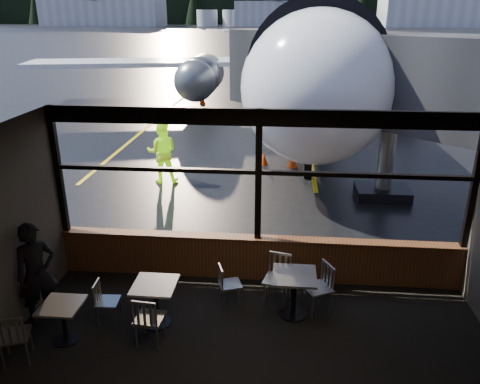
# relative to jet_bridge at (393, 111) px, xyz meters

# --- Properties ---
(ground_plane) EXTENTS (520.00, 520.00, 0.00)m
(ground_plane) POSITION_rel_jet_bridge_xyz_m (-3.60, 114.50, -2.45)
(ground_plane) COLOR black
(ground_plane) RESTS_ON ground
(ceiling) EXTENTS (8.00, 6.00, 0.04)m
(ceiling) POSITION_rel_jet_bridge_xyz_m (-3.60, -8.50, 1.05)
(ceiling) COLOR #38332D
(ceiling) RESTS_ON ground
(window_sill) EXTENTS (8.00, 0.28, 0.90)m
(window_sill) POSITION_rel_jet_bridge_xyz_m (-3.60, -5.50, -2.00)
(window_sill) COLOR brown
(window_sill) RESTS_ON ground
(window_header) EXTENTS (8.00, 0.18, 0.30)m
(window_header) POSITION_rel_jet_bridge_xyz_m (-3.60, -5.50, 0.90)
(window_header) COLOR black
(window_header) RESTS_ON ground
(mullion_left) EXTENTS (0.12, 0.12, 2.60)m
(mullion_left) POSITION_rel_jet_bridge_xyz_m (-7.55, -5.50, -0.25)
(mullion_left) COLOR black
(mullion_left) RESTS_ON ground
(mullion_centre) EXTENTS (0.12, 0.12, 2.60)m
(mullion_centre) POSITION_rel_jet_bridge_xyz_m (-3.60, -5.50, -0.25)
(mullion_centre) COLOR black
(mullion_centre) RESTS_ON ground
(mullion_right) EXTENTS (0.12, 0.12, 2.60)m
(mullion_right) POSITION_rel_jet_bridge_xyz_m (0.35, -5.50, -0.25)
(mullion_right) COLOR black
(mullion_right) RESTS_ON ground
(window_transom) EXTENTS (8.00, 0.10, 0.08)m
(window_transom) POSITION_rel_jet_bridge_xyz_m (-3.60, -5.50, -0.15)
(window_transom) COLOR black
(window_transom) RESTS_ON ground
(jet_bridge) EXTENTS (9.19, 11.23, 4.90)m
(jet_bridge) POSITION_rel_jet_bridge_xyz_m (0.00, 0.00, 0.00)
(jet_bridge) COLOR #2C2C2F
(jet_bridge) RESTS_ON ground_plane
(cafe_table_near) EXTENTS (0.76, 0.76, 0.83)m
(cafe_table_near) POSITION_rel_jet_bridge_xyz_m (-2.88, -6.70, -2.03)
(cafe_table_near) COLOR #99948D
(cafe_table_near) RESTS_ON carpet_floor
(cafe_table_mid) EXTENTS (0.73, 0.73, 0.80)m
(cafe_table_mid) POSITION_rel_jet_bridge_xyz_m (-5.26, -7.17, -2.05)
(cafe_table_mid) COLOR #A3A096
(cafe_table_mid) RESTS_ON carpet_floor
(cafe_table_left) EXTENTS (0.64, 0.64, 0.71)m
(cafe_table_left) POSITION_rel_jet_bridge_xyz_m (-6.65, -7.76, -2.10)
(cafe_table_left) COLOR #9C978F
(cafe_table_left) RESTS_ON carpet_floor
(chair_near_e) EXTENTS (0.70, 0.70, 0.96)m
(chair_near_e) POSITION_rel_jet_bridge_xyz_m (-2.47, -6.56, -1.97)
(chair_near_e) COLOR #B6B1A4
(chair_near_e) RESTS_ON carpet_floor
(chair_near_w) EXTENTS (0.56, 0.56, 0.81)m
(chair_near_w) POSITION_rel_jet_bridge_xyz_m (-4.05, -6.45, -2.04)
(chair_near_w) COLOR #B1ACA0
(chair_near_w) RESTS_ON carpet_floor
(chair_near_n) EXTENTS (0.64, 0.64, 0.97)m
(chair_near_n) POSITION_rel_jet_bridge_xyz_m (-3.19, -6.35, -1.97)
(chair_near_n) COLOR beige
(chair_near_n) RESTS_ON carpet_floor
(chair_mid_s) EXTENTS (0.55, 0.55, 0.93)m
(chair_mid_s) POSITION_rel_jet_bridge_xyz_m (-5.22, -7.67, -1.98)
(chair_mid_s) COLOR #AAA69A
(chair_mid_s) RESTS_ON carpet_floor
(chair_mid_w) EXTENTS (0.46, 0.46, 0.80)m
(chair_mid_w) POSITION_rel_jet_bridge_xyz_m (-6.11, -7.19, -2.05)
(chair_mid_w) COLOR #B7B2A5
(chair_mid_w) RESTS_ON carpet_floor
(chair_left_s) EXTENTS (0.64, 0.64, 0.92)m
(chair_left_s) POSITION_rel_jet_bridge_xyz_m (-7.19, -8.28, -1.99)
(chair_left_s) COLOR #B7B3A5
(chair_left_s) RESTS_ON carpet_floor
(passenger) EXTENTS (0.80, 0.79, 1.85)m
(passenger) POSITION_rel_jet_bridge_xyz_m (-7.30, -7.23, -1.52)
(passenger) COLOR black
(passenger) RESTS_ON carpet_floor
(ground_crew) EXTENTS (1.05, 0.87, 1.96)m
(ground_crew) POSITION_rel_jet_bridge_xyz_m (-6.95, 0.12, -1.47)
(ground_crew) COLOR #BFF219
(ground_crew) RESTS_ON ground_plane
(cone_nose) EXTENTS (0.31, 0.31, 0.43)m
(cone_nose) POSITION_rel_jet_bridge_xyz_m (-3.82, 2.22, -2.23)
(cone_nose) COLOR #DD5206
(cone_nose) RESTS_ON ground_plane
(cone_wing) EXTENTS (0.38, 0.38, 0.52)m
(cone_wing) POSITION_rel_jet_bridge_xyz_m (-7.98, 13.70, -2.19)
(cone_wing) COLOR #DE6207
(cone_wing) RESTS_ON ground_plane
(hangar_left) EXTENTS (45.00, 18.00, 11.00)m
(hangar_left) POSITION_rel_jet_bridge_xyz_m (-73.60, 174.50, 3.05)
(hangar_left) COLOR silver
(hangar_left) RESTS_ON ground_plane
(hangar_mid) EXTENTS (38.00, 15.00, 10.00)m
(hangar_mid) POSITION_rel_jet_bridge_xyz_m (-3.60, 179.50, 2.55)
(hangar_mid) COLOR silver
(hangar_mid) RESTS_ON ground_plane
(hangar_right) EXTENTS (50.00, 20.00, 12.00)m
(hangar_right) POSITION_rel_jet_bridge_xyz_m (56.40, 172.50, 3.55)
(hangar_right) COLOR silver
(hangar_right) RESTS_ON ground_plane
(fuel_tank_a) EXTENTS (8.00, 8.00, 6.00)m
(fuel_tank_a) POSITION_rel_jet_bridge_xyz_m (-33.60, 176.50, 0.55)
(fuel_tank_a) COLOR silver
(fuel_tank_a) RESTS_ON ground_plane
(fuel_tank_b) EXTENTS (8.00, 8.00, 6.00)m
(fuel_tank_b) POSITION_rel_jet_bridge_xyz_m (-23.60, 176.50, 0.55)
(fuel_tank_b) COLOR silver
(fuel_tank_b) RESTS_ON ground_plane
(fuel_tank_c) EXTENTS (8.00, 8.00, 6.00)m
(fuel_tank_c) POSITION_rel_jet_bridge_xyz_m (-13.60, 176.50, 0.55)
(fuel_tank_c) COLOR silver
(fuel_tank_c) RESTS_ON ground_plane
(treeline) EXTENTS (360.00, 3.00, 12.00)m
(treeline) POSITION_rel_jet_bridge_xyz_m (-3.60, 204.50, 3.55)
(treeline) COLOR black
(treeline) RESTS_ON ground_plane
(cone_extra) EXTENTS (0.35, 0.35, 0.48)m
(cone_extra) POSITION_rel_jet_bridge_xyz_m (-2.79, 1.98, -2.21)
(cone_extra) COLOR red
(cone_extra) RESTS_ON ground_plane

